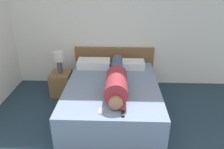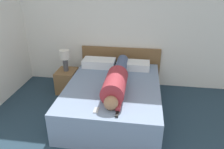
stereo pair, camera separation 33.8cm
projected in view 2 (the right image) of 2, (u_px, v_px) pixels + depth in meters
wall_back at (121, 23)px, 4.34m from camera, size 5.33×0.06×2.60m
bed at (113, 98)px, 3.73m from camera, size 1.53×1.98×0.53m
headboard at (120, 66)px, 4.66m from camera, size 1.65×0.04×0.82m
nightstand at (67, 81)px, 4.42m from camera, size 0.38×0.45×0.45m
table_lamp at (65, 57)px, 4.21m from camera, size 0.19×0.19×0.43m
person_lying at (117, 80)px, 3.45m from camera, size 0.33×1.70×0.33m
pillow_near_headboard at (99, 63)px, 4.28m from camera, size 0.63×0.32×0.15m
pillow_second at (134, 65)px, 4.19m from camera, size 0.59×0.32×0.14m
tv_remote at (117, 114)px, 2.85m from camera, size 0.04×0.15×0.02m
cell_phone at (96, 110)px, 2.93m from camera, size 0.06×0.13×0.01m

